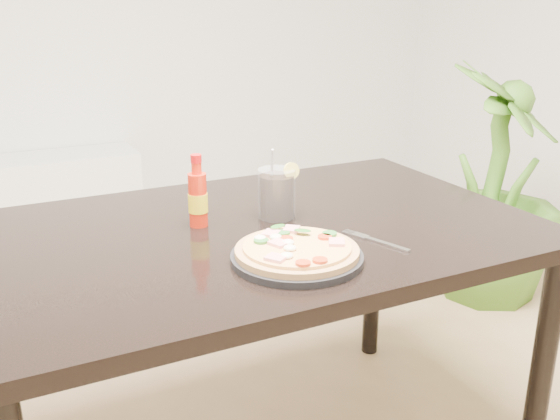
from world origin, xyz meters
name	(u,v)px	position (x,y,z in m)	size (l,w,h in m)	color
dining_table	(259,256)	(-0.27, -0.03, 0.67)	(1.40, 0.90, 0.75)	black
plate	(297,257)	(-0.29, -0.27, 0.76)	(0.29, 0.29, 0.02)	black
pizza	(296,249)	(-0.29, -0.27, 0.78)	(0.27, 0.27, 0.03)	tan
hot_sauce_bottle	(198,198)	(-0.41, 0.04, 0.82)	(0.06, 0.06, 0.19)	red
cola_cup	(277,194)	(-0.20, 0.01, 0.81)	(0.10, 0.10, 0.19)	black
fork	(374,240)	(-0.07, -0.25, 0.75)	(0.08, 0.18, 0.00)	silver
houseplant	(496,185)	(1.14, 0.55, 0.52)	(0.58, 0.58, 1.04)	#487F21
plant_pot	(486,270)	(1.14, 0.55, 0.11)	(0.28, 0.28, 0.22)	brown
media_console	(6,207)	(-0.80, 2.07, 0.25)	(1.40, 0.34, 0.50)	white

